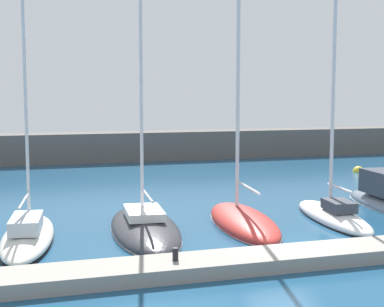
# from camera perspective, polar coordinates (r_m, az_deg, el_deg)

# --- Properties ---
(ground_plane) EXTENTS (120.00, 120.00, 0.00)m
(ground_plane) POSITION_cam_1_polar(r_m,az_deg,el_deg) (22.77, 9.45, -9.47)
(ground_plane) COLOR navy
(dock_pier) EXTENTS (43.66, 1.94, 0.50)m
(dock_pier) POSITION_cam_1_polar(r_m,az_deg,el_deg) (20.98, 11.89, -10.17)
(dock_pier) COLOR gray
(dock_pier) RESTS_ON ground_plane
(breakwater_seawall) EXTENTS (108.00, 3.06, 2.61)m
(breakwater_seawall) POSITION_cam_1_polar(r_m,az_deg,el_deg) (51.38, -5.49, 0.76)
(breakwater_seawall) COLOR #5B5651
(breakwater_seawall) RESTS_ON ground_plane
(sailboat_ivory_third) EXTENTS (2.82, 7.94, 15.72)m
(sailboat_ivory_third) POSITION_cam_1_polar(r_m,az_deg,el_deg) (24.14, -16.40, -7.79)
(sailboat_ivory_third) COLOR silver
(sailboat_ivory_third) RESTS_ON ground_plane
(sailboat_charcoal_fourth) EXTENTS (3.50, 8.85, 17.33)m
(sailboat_charcoal_fourth) POSITION_cam_1_polar(r_m,az_deg,el_deg) (24.94, -4.86, -7.31)
(sailboat_charcoal_fourth) COLOR #2D2D33
(sailboat_charcoal_fourth) RESTS_ON ground_plane
(sailboat_red_fifth) EXTENTS (3.30, 8.04, 15.88)m
(sailboat_red_fifth) POSITION_cam_1_polar(r_m,az_deg,el_deg) (26.17, 5.24, -6.67)
(sailboat_red_fifth) COLOR #B72D28
(sailboat_red_fifth) RESTS_ON ground_plane
(sailboat_white_sixth) EXTENTS (2.64, 7.48, 12.57)m
(sailboat_white_sixth) POSITION_cam_1_polar(r_m,az_deg,el_deg) (27.83, 14.19, -5.94)
(sailboat_white_sixth) COLOR white
(sailboat_white_sixth) RESTS_ON ground_plane
(mooring_buoy_yellow) EXTENTS (0.88, 0.88, 0.88)m
(mooring_buoy_yellow) POSITION_cam_1_polar(r_m,az_deg,el_deg) (45.65, 16.61, -1.80)
(mooring_buoy_yellow) COLOR yellow
(mooring_buoy_yellow) RESTS_ON ground_plane
(dock_bollard) EXTENTS (0.20, 0.20, 0.44)m
(dock_bollard) POSITION_cam_1_polar(r_m,az_deg,el_deg) (19.07, -1.70, -10.24)
(dock_bollard) COLOR black
(dock_bollard) RESTS_ON dock_pier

